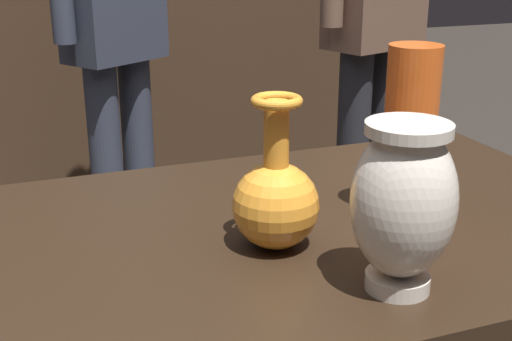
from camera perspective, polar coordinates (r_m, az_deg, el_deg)
back_display_shelf at (r=3.12m, az=-15.01°, el=5.62°), size 2.60×0.40×0.99m
vase_centerpiece at (r=0.89m, az=1.67°, el=-2.35°), size 0.12×0.12×0.21m
vase_tall_behind at (r=1.00m, az=12.78°, el=2.72°), size 0.10×0.10×0.25m
vase_left_accent at (r=0.78m, az=12.30°, el=-2.61°), size 0.12×0.12×0.20m
visitor_center_back at (r=2.31m, az=-11.94°, el=12.85°), size 0.41×0.32×1.62m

